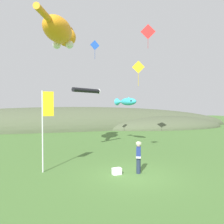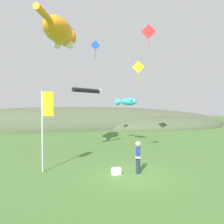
% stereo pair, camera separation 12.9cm
% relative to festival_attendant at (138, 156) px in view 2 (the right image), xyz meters
% --- Properties ---
extents(ground_plane, '(120.00, 120.00, 0.00)m').
position_rel_festival_attendant_xyz_m(ground_plane, '(-0.39, -0.22, -0.95)').
color(ground_plane, '#477033').
extents(distant_hill_ridge, '(62.34, 13.57, 7.23)m').
position_rel_festival_attendant_xyz_m(distant_hill_ridge, '(2.00, 25.34, -0.95)').
color(distant_hill_ridge, '#4C563D').
rests_on(distant_hill_ridge, ground).
extents(festival_attendant, '(0.42, 0.49, 1.77)m').
position_rel_festival_attendant_xyz_m(festival_attendant, '(0.00, 0.00, 0.00)').
color(festival_attendant, '#232D47').
rests_on(festival_attendant, ground).
extents(kite_spool, '(0.16, 0.21, 0.21)m').
position_rel_festival_attendant_xyz_m(kite_spool, '(0.40, 0.87, -0.85)').
color(kite_spool, olive).
rests_on(kite_spool, ground).
extents(picnic_cooler, '(0.53, 0.39, 0.36)m').
position_rel_festival_attendant_xyz_m(picnic_cooler, '(-1.22, 0.17, -0.77)').
color(picnic_cooler, white).
rests_on(picnic_cooler, ground).
extents(festival_banner_pole, '(0.66, 0.08, 4.64)m').
position_rel_festival_attendant_xyz_m(festival_banner_pole, '(-4.96, 1.81, 2.09)').
color(festival_banner_pole, silver).
rests_on(festival_banner_pole, ground).
extents(kite_giant_cat, '(3.30, 6.62, 2.12)m').
position_rel_festival_attendant_xyz_m(kite_giant_cat, '(-3.80, 6.61, 8.62)').
color(kite_giant_cat, orange).
extents(kite_fish_windsock, '(1.75, 2.94, 0.88)m').
position_rel_festival_attendant_xyz_m(kite_fish_windsock, '(2.93, 9.62, 3.27)').
color(kite_fish_windsock, '#33B2CC').
extents(kite_tube_streamer, '(2.70, 2.02, 0.44)m').
position_rel_festival_attendant_xyz_m(kite_tube_streamer, '(-1.60, 6.97, 4.11)').
color(kite_tube_streamer, black).
extents(kite_diamond_blue, '(1.01, 0.13, 1.91)m').
position_rel_festival_attendant_xyz_m(kite_diamond_blue, '(-0.03, 10.87, 9.02)').
color(kite_diamond_blue, blue).
extents(kite_diamond_red, '(1.39, 0.52, 2.37)m').
position_rel_festival_attendant_xyz_m(kite_diamond_red, '(4.78, 8.50, 10.11)').
color(kite_diamond_red, red).
extents(kite_diamond_gold, '(0.80, 0.37, 1.77)m').
position_rel_festival_attendant_xyz_m(kite_diamond_gold, '(1.28, 2.94, 5.50)').
color(kite_diamond_gold, yellow).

